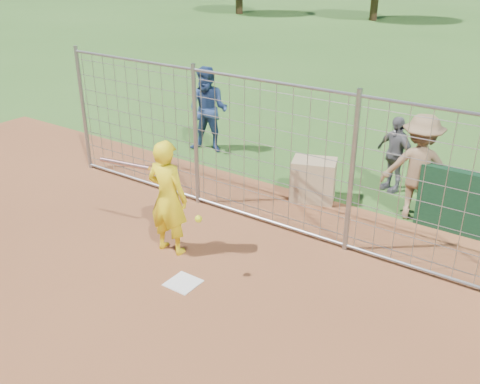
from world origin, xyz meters
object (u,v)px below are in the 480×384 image
Objects in this scene: bystander_c at (419,168)px; bystander_b at (395,154)px; bystander_a at (208,110)px; equipment_bin at (313,180)px; batter at (168,198)px.

bystander_b is at bearing -69.54° from bystander_c.
bystander_a is at bearing -150.63° from bystander_b.
bystander_a reaches higher than equipment_bin.
equipment_bin is at bearing -6.75° from bystander_c.
batter is at bearing 31.81° from bystander_c.
batter is 4.32m from bystander_c.
batter reaches higher than bystander_b.
batter is 3.15m from equipment_bin.
bystander_c is (0.74, -0.92, 0.19)m from bystander_b.
batter is 4.70m from bystander_b.
bystander_c is (2.76, 3.32, 0.02)m from batter.
bystander_a is 2.46× the size of equipment_bin.
bystander_a reaches higher than bystander_b.
bystander_a is at bearing -25.13° from bystander_c.
equipment_bin is (3.23, -0.96, -0.58)m from bystander_a.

